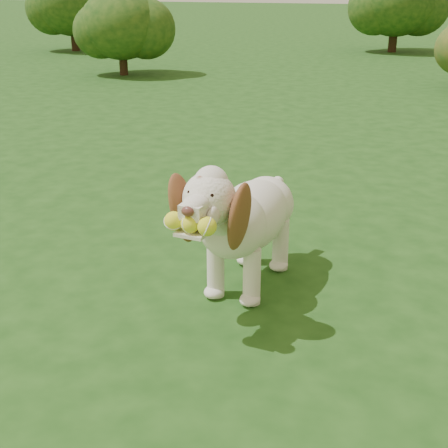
% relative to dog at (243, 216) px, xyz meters
% --- Properties ---
extents(ground, '(80.00, 80.00, 0.00)m').
position_rel_dog_xyz_m(ground, '(-0.54, 0.25, -0.44)').
color(ground, '#193F12').
rests_on(ground, ground).
extents(dog, '(0.51, 1.28, 0.83)m').
position_rel_dog_xyz_m(dog, '(0.00, 0.00, 0.00)').
color(dog, silver).
rests_on(dog, ground).
extents(shrub_a, '(1.43, 1.43, 1.48)m').
position_rel_dog_xyz_m(shrub_a, '(-4.26, 7.34, 0.43)').
color(shrub_a, '#382314').
rests_on(shrub_a, ground).
extents(shrub_i, '(1.87, 1.87, 1.94)m').
position_rel_dog_xyz_m(shrub_i, '(0.15, 12.53, 0.69)').
color(shrub_i, '#382314').
rests_on(shrub_i, ground).
extents(shrub_e, '(1.82, 1.82, 1.88)m').
position_rel_dog_xyz_m(shrub_e, '(-7.07, 10.57, 0.66)').
color(shrub_e, '#382314').
rests_on(shrub_e, ground).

